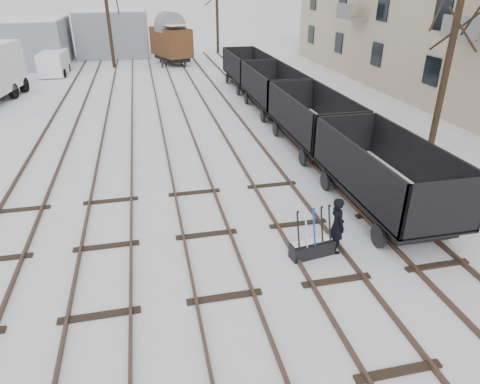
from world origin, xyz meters
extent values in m
plane|color=white|center=(0.00, 0.00, 0.00)|extent=(120.00, 120.00, 0.00)
cube|color=black|center=(-6.72, 14.00, 0.07)|extent=(0.07, 52.00, 0.15)
cube|color=black|center=(-5.28, 14.00, 0.07)|extent=(0.07, 52.00, 0.15)
cube|color=black|center=(-3.72, 14.00, 0.07)|extent=(0.07, 52.00, 0.15)
cube|color=black|center=(-2.28, 14.00, 0.07)|extent=(0.07, 52.00, 0.15)
cube|color=black|center=(-3.00, 2.00, 0.03)|extent=(1.90, 0.20, 0.08)
cube|color=black|center=(-0.72, 14.00, 0.07)|extent=(0.07, 52.00, 0.15)
cube|color=black|center=(0.72, 14.00, 0.07)|extent=(0.07, 52.00, 0.15)
cube|color=black|center=(0.00, 2.00, 0.03)|extent=(1.90, 0.20, 0.08)
cube|color=black|center=(2.28, 14.00, 0.07)|extent=(0.07, 52.00, 0.15)
cube|color=black|center=(3.72, 14.00, 0.07)|extent=(0.07, 52.00, 0.15)
cube|color=black|center=(3.00, 2.00, 0.03)|extent=(1.90, 0.20, 0.08)
cube|color=black|center=(5.28, 14.00, 0.07)|extent=(0.07, 52.00, 0.15)
cube|color=black|center=(6.72, 14.00, 0.07)|extent=(0.07, 52.00, 0.15)
cube|color=black|center=(6.00, 2.00, 0.03)|extent=(1.90, 0.20, 0.08)
cube|color=gray|center=(-13.00, 36.00, 2.00)|extent=(10.00, 8.00, 4.00)
cube|color=white|center=(-13.00, 36.00, 4.05)|extent=(9.80, 7.84, 0.10)
cube|color=gray|center=(-4.00, 40.00, 2.20)|extent=(7.00, 6.00, 4.40)
cube|color=white|center=(-4.00, 40.00, 4.45)|extent=(6.86, 5.88, 0.10)
cube|color=black|center=(2.79, 1.26, 0.22)|extent=(1.35, 0.62, 0.44)
cube|color=black|center=(2.79, 1.26, 0.46)|extent=(1.33, 0.50, 0.06)
cube|color=white|center=(2.79, 1.26, 0.50)|extent=(1.28, 0.45, 0.03)
cylinder|color=black|center=(2.30, 1.18, 0.95)|extent=(0.10, 0.32, 1.08)
cylinder|color=silver|center=(2.54, 1.22, 0.95)|extent=(0.10, 0.32, 1.08)
cylinder|color=#0C3D9F|center=(2.79, 1.26, 0.95)|extent=(0.10, 0.32, 1.08)
cylinder|color=black|center=(3.04, 1.30, 0.95)|extent=(0.10, 0.32, 1.08)
cylinder|color=black|center=(3.29, 1.34, 0.95)|extent=(0.10, 0.32, 1.08)
imported|color=black|center=(3.54, 1.36, 0.85)|extent=(0.44, 0.64, 1.71)
cube|color=black|center=(6.00, 3.26, 0.67)|extent=(1.98, 5.45, 0.41)
cube|color=black|center=(6.00, 3.26, 0.88)|extent=(2.48, 6.20, 0.12)
cube|color=black|center=(4.81, 3.26, 1.70)|extent=(0.10, 6.20, 1.65)
cube|color=black|center=(7.19, 3.26, 1.70)|extent=(0.10, 6.20, 1.65)
cube|color=white|center=(6.00, 3.26, 0.98)|extent=(2.23, 5.95, 0.06)
cylinder|color=black|center=(4.86, 1.27, 0.36)|extent=(0.12, 0.72, 0.72)
cylinder|color=black|center=(7.14, 5.24, 0.36)|extent=(0.12, 0.72, 0.72)
cube|color=black|center=(6.00, 9.66, 0.67)|extent=(1.98, 5.45, 0.41)
cube|color=black|center=(6.00, 9.66, 0.88)|extent=(2.48, 6.20, 0.12)
cube|color=black|center=(4.81, 9.66, 1.70)|extent=(0.10, 6.20, 1.65)
cube|color=black|center=(7.19, 9.66, 1.70)|extent=(0.10, 6.20, 1.65)
cube|color=white|center=(6.00, 9.66, 0.98)|extent=(2.23, 5.95, 0.06)
cylinder|color=black|center=(4.86, 7.67, 0.36)|extent=(0.12, 0.72, 0.72)
cylinder|color=black|center=(7.14, 11.64, 0.36)|extent=(0.12, 0.72, 0.72)
cube|color=black|center=(6.00, 16.06, 0.67)|extent=(1.98, 5.45, 0.41)
cube|color=black|center=(6.00, 16.06, 0.88)|extent=(2.48, 6.20, 0.12)
cube|color=black|center=(4.81, 16.06, 1.70)|extent=(0.10, 6.20, 1.65)
cube|color=black|center=(7.19, 16.06, 1.70)|extent=(0.10, 6.20, 1.65)
cube|color=white|center=(6.00, 16.06, 0.98)|extent=(2.23, 5.95, 0.06)
cylinder|color=black|center=(4.86, 14.07, 0.36)|extent=(0.12, 0.72, 0.72)
cylinder|color=black|center=(7.14, 18.04, 0.36)|extent=(0.12, 0.72, 0.72)
cube|color=black|center=(6.00, 22.46, 0.67)|extent=(1.98, 5.45, 0.41)
cube|color=black|center=(6.00, 22.46, 0.88)|extent=(2.48, 6.20, 0.12)
cube|color=black|center=(4.81, 22.46, 1.70)|extent=(0.10, 6.20, 1.65)
cube|color=black|center=(7.19, 22.46, 1.70)|extent=(0.10, 6.20, 1.65)
cube|color=white|center=(6.00, 22.46, 0.98)|extent=(2.23, 5.95, 0.06)
cylinder|color=black|center=(4.86, 20.47, 0.36)|extent=(0.12, 0.72, 0.72)
cylinder|color=black|center=(7.14, 24.44, 0.36)|extent=(0.12, 0.72, 0.72)
cube|color=black|center=(1.42, 33.69, 0.61)|extent=(3.13, 4.50, 0.38)
cube|color=#4A2916|center=(1.42, 33.69, 2.02)|extent=(3.74, 5.18, 2.44)
cube|color=white|center=(1.42, 33.69, 3.56)|extent=(3.45, 4.88, 0.04)
cylinder|color=black|center=(0.39, 32.19, 0.33)|extent=(0.11, 0.66, 0.66)
cylinder|color=black|center=(2.46, 35.19, 0.33)|extent=(0.11, 0.66, 0.66)
cylinder|color=black|center=(-10.10, 24.86, 0.51)|extent=(0.31, 1.02, 1.02)
cube|color=white|center=(-8.53, 30.84, 0.97)|extent=(1.99, 4.31, 1.74)
cube|color=white|center=(-8.53, 30.84, 1.86)|extent=(1.94, 4.22, 0.04)
cylinder|color=black|center=(-9.40, 29.48, 0.34)|extent=(0.21, 0.68, 0.68)
cylinder|color=black|center=(-7.66, 32.19, 0.34)|extent=(0.21, 0.68, 0.68)
cylinder|color=black|center=(11.45, 8.28, 3.41)|extent=(0.30, 0.30, 6.82)
cylinder|color=black|center=(-3.88, 33.19, 3.56)|extent=(0.30, 0.30, 7.11)
cylinder|color=black|center=(6.90, 39.91, 3.96)|extent=(0.30, 0.30, 7.93)
camera|label=1|loc=(-1.46, -8.27, 7.12)|focal=32.00mm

